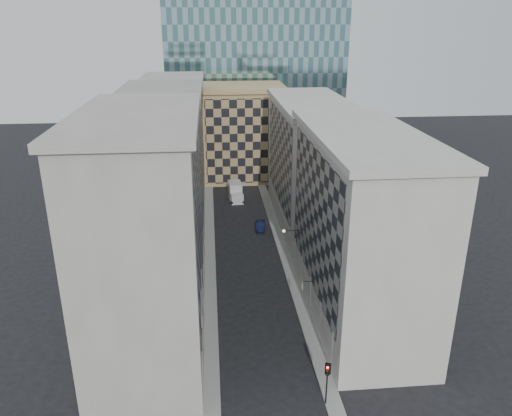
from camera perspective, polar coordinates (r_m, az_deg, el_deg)
ground at (r=45.79m, az=2.08°, el=-22.28°), size 260.00×260.00×0.00m
sidewalk_west at (r=70.40m, az=-5.28°, el=-5.54°), size 1.50×100.00×0.15m
sidewalk_east at (r=71.08m, az=3.24°, el=-5.21°), size 1.50×100.00×0.15m
bldg_left_a at (r=48.61m, az=-12.27°, el=-3.26°), size 10.80×22.80×23.70m
bldg_left_b at (r=69.32m, az=-10.27°, el=3.80°), size 10.80×22.80×22.70m
bldg_left_c at (r=90.65m, az=-9.20°, el=7.57°), size 10.80×22.80×21.70m
bldg_right_a at (r=54.70m, az=11.60°, el=-2.12°), size 10.80×26.80×20.70m
bldg_right_b at (r=79.61m, az=6.16°, el=5.14°), size 10.80×28.80×19.70m
tan_block at (r=103.53m, az=-1.53°, el=8.70°), size 16.80×14.80×18.80m
church_tower at (r=115.25m, az=-3.16°, el=18.71°), size 7.20×7.20×51.50m
flagpoles_left at (r=45.53m, az=-6.26°, el=-10.05°), size 0.10×6.33×2.33m
bracket_lamp at (r=63.01m, az=3.36°, el=-2.63°), size 1.98×0.36×0.36m
traffic_light at (r=44.81m, az=8.15°, el=-18.41°), size 0.50×0.50×4.10m
box_truck at (r=91.62m, az=-2.36°, el=1.78°), size 2.68×5.74×3.06m
dark_car at (r=78.77m, az=0.52°, el=-2.02°), size 1.83×3.99×1.27m
shop_sign at (r=55.75m, az=5.35°, el=-8.74°), size 1.23×0.77×0.85m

